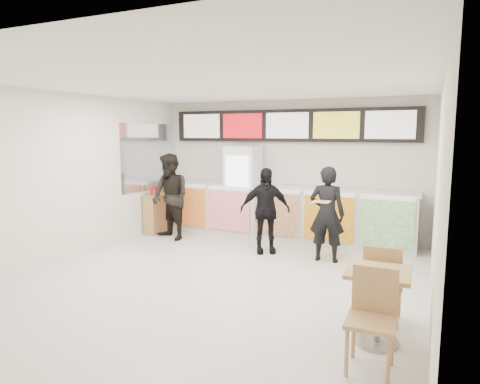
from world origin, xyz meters
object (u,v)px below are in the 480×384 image
Objects in this scene: customer_left at (170,197)px; cafe_table at (378,293)px; drinks_fridge at (243,191)px; condiment_ledge at (158,213)px; customer_mid at (265,210)px; service_counter at (282,213)px; customer_main at (327,214)px.

customer_left is 1.10× the size of cafe_table.
drinks_fridge is 1.87× the size of condiment_ledge.
customer_mid is at bearing 129.36° from cafe_table.
customer_left is 2.23m from customer_mid.
drinks_fridge reaches higher than cafe_table.
condiment_ledge is (-5.28, 3.44, -0.12)m from cafe_table.
service_counter is at bearing 63.28° from customer_mid.
customer_left is at bearing -34.69° from condiment_ledge.
customer_main is at bearing 112.61° from cafe_table.
customer_main reaches higher than cafe_table.
cafe_table is at bearing -58.63° from service_counter.
customer_left is at bearing -6.12° from customer_main.
customer_mid is 2.95m from condiment_ledge.
customer_left is (-1.23, -1.07, -0.07)m from drinks_fridge.
drinks_fridge is 5.31m from cafe_table.
customer_mid is at bearing 19.16° from customer_left.
customer_mid is (2.22, -0.12, -0.11)m from customer_left.
customer_main is 0.92× the size of customer_left.
drinks_fridge is 1.16× the size of customer_main.
customer_main is at bearing -44.69° from service_counter.
cafe_table is (2.41, -2.87, -0.25)m from customer_mid.
condiment_ledge is (-4.08, 0.65, -0.40)m from customer_main.
service_counter is at bearing 48.16° from customer_left.
customer_left reaches higher than cafe_table.
service_counter is at bearing -47.57° from customer_main.
customer_mid is (0.05, -1.17, 0.25)m from service_counter.
customer_left is 1.13× the size of customer_mid.
drinks_fridge is 1.63m from customer_left.
service_counter is 1.80m from customer_main.
condiment_ledge is at bearing 146.24° from cafe_table.
customer_main is 4.15m from condiment_ledge.
customer_left reaches higher than customer_main.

